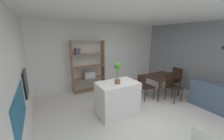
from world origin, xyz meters
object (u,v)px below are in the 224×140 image
object	(u,v)px
built_in_oven	(25,83)
dining_chair_near	(172,84)
kitchen_island	(117,98)
open_bookshelf	(88,68)
dining_chair_island_side	(144,85)
potted_plant_on_island	(117,71)
dining_table	(161,77)
dining_chair_window_side	(175,78)

from	to	relation	value
built_in_oven	dining_chair_near	distance (m)	4.33
kitchen_island	dining_chair_near	size ratio (longest dim) A/B	1.14
open_bookshelf	dining_chair_island_side	world-z (taller)	open_bookshelf
built_in_oven	potted_plant_on_island	xyz separation A→B (m)	(2.10, -0.55, 0.14)
kitchen_island	dining_chair_near	xyz separation A→B (m)	(2.09, -0.19, 0.12)
dining_table	dining_chair_near	world-z (taller)	dining_chair_near
dining_chair_near	dining_table	bearing A→B (deg)	87.93
dining_chair_near	dining_chair_island_side	xyz separation A→B (m)	(-0.81, 0.49, -0.07)
dining_table	dining_chair_near	bearing A→B (deg)	-90.35
built_in_oven	dining_table	bearing A→B (deg)	-2.61
kitchen_island	dining_chair_window_side	size ratio (longest dim) A/B	1.19
built_in_oven	dining_chair_island_side	world-z (taller)	built_in_oven
dining_table	dining_chair_island_side	distance (m)	0.83
open_bookshelf	dining_chair_island_side	bearing A→B (deg)	-50.19
built_in_oven	dining_chair_island_side	size ratio (longest dim) A/B	0.67
dining_chair_island_side	open_bookshelf	bearing A→B (deg)	44.30
dining_table	dining_chair_island_side	world-z (taller)	dining_chair_island_side
built_in_oven	dining_table	size ratio (longest dim) A/B	0.49
open_bookshelf	dining_chair_window_side	world-z (taller)	open_bookshelf
kitchen_island	dining_chair_island_side	bearing A→B (deg)	13.23
built_in_oven	dining_chair_window_side	xyz separation A→B (m)	(5.06, -0.20, -0.60)
built_in_oven	potted_plant_on_island	world-z (taller)	potted_plant_on_island
built_in_oven	potted_plant_on_island	distance (m)	2.18
potted_plant_on_island	open_bookshelf	distance (m)	2.12
dining_table	dining_chair_near	xyz separation A→B (m)	(-0.00, -0.49, -0.09)
built_in_oven	potted_plant_on_island	bearing A→B (deg)	-14.75
potted_plant_on_island	dining_table	size ratio (longest dim) A/B	0.48
dining_chair_near	dining_chair_window_side	size ratio (longest dim) A/B	1.05
potted_plant_on_island	dining_chair_island_side	world-z (taller)	potted_plant_on_island
kitchen_island	open_bookshelf	bearing A→B (deg)	94.38
built_in_oven	kitchen_island	world-z (taller)	built_in_oven
dining_chair_near	dining_chair_island_side	size ratio (longest dim) A/B	1.14
built_in_oven	open_bookshelf	size ratio (longest dim) A/B	0.29
dining_chair_window_side	dining_chair_island_side	distance (m)	1.63
kitchen_island	dining_chair_island_side	world-z (taller)	kitchen_island
potted_plant_on_island	dining_chair_window_side	world-z (taller)	potted_plant_on_island
dining_table	dining_chair_window_side	distance (m)	0.83
built_in_oven	dining_chair_island_side	xyz separation A→B (m)	(3.43, -0.19, -0.63)
open_bookshelf	dining_table	distance (m)	2.85
dining_chair_window_side	built_in_oven	bearing A→B (deg)	-91.02
dining_chair_near	built_in_oven	bearing A→B (deg)	169.17
dining_chair_island_side	dining_table	bearing A→B (deg)	-86.05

